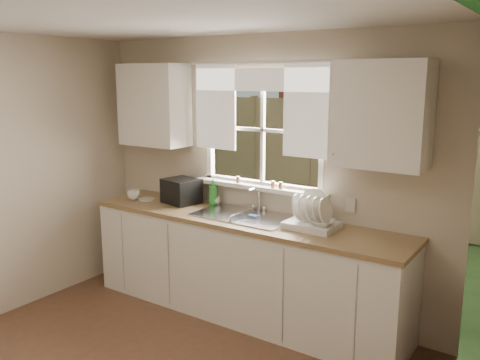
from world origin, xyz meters
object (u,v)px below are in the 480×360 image
Objects in this scene: soap_bottle_a at (213,192)px; cup at (134,195)px; dish_rack at (312,218)px; black_appliance at (181,191)px.

soap_bottle_a is 1.96× the size of cup.
soap_bottle_a is at bearing 172.58° from dish_rack.
dish_rack is 1.44m from black_appliance.
dish_rack is 1.13m from soap_bottle_a.
dish_rack is 1.60× the size of soap_bottle_a.
black_appliance is (-0.32, -0.09, -0.01)m from soap_bottle_a.
dish_rack is at bearing -21.13° from soap_bottle_a.
cup is 0.51m from black_appliance.
cup is (-0.80, -0.28, -0.08)m from soap_bottle_a.
cup is at bearing -147.09° from black_appliance.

